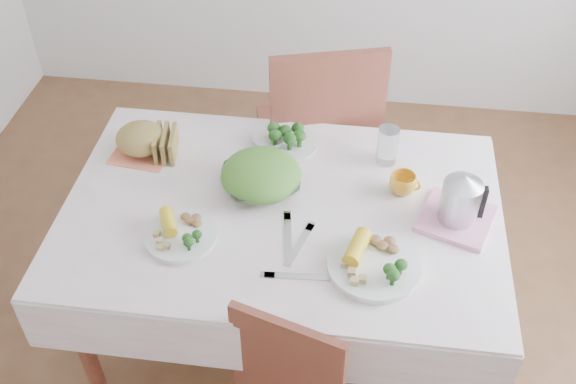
# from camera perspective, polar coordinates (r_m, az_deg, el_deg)

# --- Properties ---
(floor) EXTENTS (3.60, 3.60, 0.00)m
(floor) POSITION_cam_1_polar(r_m,az_deg,el_deg) (2.89, -0.46, -12.30)
(floor) COLOR brown
(floor) RESTS_ON ground
(dining_table) EXTENTS (1.40, 0.90, 0.75)m
(dining_table) POSITION_cam_1_polar(r_m,az_deg,el_deg) (2.59, -0.50, -7.52)
(dining_table) COLOR brown
(dining_table) RESTS_ON floor
(tablecloth) EXTENTS (1.50, 1.00, 0.01)m
(tablecloth) POSITION_cam_1_polar(r_m,az_deg,el_deg) (2.32, -0.56, -1.46)
(tablecloth) COLOR white
(tablecloth) RESTS_ON dining_table
(chair_far) EXTENTS (0.60, 0.60, 1.07)m
(chair_far) POSITION_cam_1_polar(r_m,az_deg,el_deg) (3.05, 2.36, 3.99)
(chair_far) COLOR brown
(chair_far) RESTS_ON floor
(salad_bowl) EXTENTS (0.35, 0.35, 0.07)m
(salad_bowl) POSITION_cam_1_polar(r_m,az_deg,el_deg) (2.36, -2.28, 0.89)
(salad_bowl) COLOR white
(salad_bowl) RESTS_ON tablecloth
(dinner_plate_left) EXTENTS (0.26, 0.26, 0.02)m
(dinner_plate_left) POSITION_cam_1_polar(r_m,az_deg,el_deg) (2.23, -9.06, -3.68)
(dinner_plate_left) COLOR white
(dinner_plate_left) RESTS_ON tablecloth
(dinner_plate_right) EXTENTS (0.41, 0.41, 0.02)m
(dinner_plate_right) POSITION_cam_1_polar(r_m,az_deg,el_deg) (2.13, 7.28, -6.22)
(dinner_plate_right) COLOR white
(dinner_plate_right) RESTS_ON tablecloth
(broccoli_plate) EXTENTS (0.33, 0.33, 0.02)m
(broccoli_plate) POSITION_cam_1_polar(r_m,az_deg,el_deg) (2.56, -0.23, 4.11)
(broccoli_plate) COLOR beige
(broccoli_plate) RESTS_ON tablecloth
(napkin) EXTENTS (0.23, 0.23, 0.00)m
(napkin) POSITION_cam_1_polar(r_m,az_deg,el_deg) (2.60, -12.17, 3.44)
(napkin) COLOR #FB7E59
(napkin) RESTS_ON tablecloth
(bread_loaf) EXTENTS (0.21, 0.20, 0.11)m
(bread_loaf) POSITION_cam_1_polar(r_m,az_deg,el_deg) (2.57, -12.34, 4.41)
(bread_loaf) COLOR olive
(bread_loaf) RESTS_ON napkin
(fruit_bowl) EXTENTS (0.17, 0.17, 0.04)m
(fruit_bowl) POSITION_cam_1_polar(r_m,az_deg,el_deg) (2.56, -1.67, 4.41)
(fruit_bowl) COLOR white
(fruit_bowl) RESTS_ON tablecloth
(yellow_mug) EXTENTS (0.12, 0.12, 0.07)m
(yellow_mug) POSITION_cam_1_polar(r_m,az_deg,el_deg) (2.38, 9.70, 0.71)
(yellow_mug) COLOR yellow
(yellow_mug) RESTS_ON tablecloth
(glass_tumbler) EXTENTS (0.08, 0.08, 0.15)m
(glass_tumbler) POSITION_cam_1_polar(r_m,az_deg,el_deg) (2.48, 8.40, 3.78)
(glass_tumbler) COLOR white
(glass_tumbler) RESTS_ON tablecloth
(pink_tray) EXTENTS (0.29, 0.29, 0.02)m
(pink_tray) POSITION_cam_1_polar(r_m,az_deg,el_deg) (2.33, 14.03, -2.21)
(pink_tray) COLOR pink
(pink_tray) RESTS_ON tablecloth
(electric_kettle) EXTENTS (0.15, 0.15, 0.18)m
(electric_kettle) POSITION_cam_1_polar(r_m,az_deg,el_deg) (2.26, 14.50, -0.17)
(electric_kettle) COLOR #B2B5BA
(electric_kettle) RESTS_ON pink_tray
(fork_left) EXTENTS (0.06, 0.21, 0.00)m
(fork_left) POSITION_cam_1_polar(r_m,az_deg,el_deg) (2.22, -0.01, -3.69)
(fork_left) COLOR silver
(fork_left) RESTS_ON tablecloth
(fork_right) EXTENTS (0.08, 0.20, 0.00)m
(fork_right) POSITION_cam_1_polar(r_m,az_deg,el_deg) (2.19, 0.99, -4.48)
(fork_right) COLOR silver
(fork_right) RESTS_ON tablecloth
(knife) EXTENTS (0.21, 0.04, 0.00)m
(knife) POSITION_cam_1_polar(r_m,az_deg,el_deg) (2.10, 0.81, -7.15)
(knife) COLOR silver
(knife) RESTS_ON tablecloth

